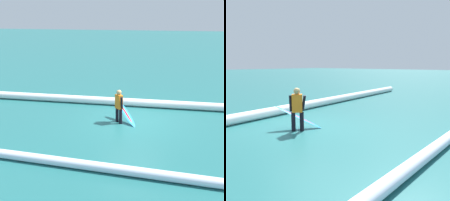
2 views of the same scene
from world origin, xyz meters
The scene contains 5 objects.
ground_plane centered at (0.00, 0.00, 0.00)m, with size 171.33×171.33×0.00m, color #206061.
surfer centered at (0.60, 0.28, 0.82)m, with size 0.40×0.46×1.47m.
surfboard centered at (0.36, 0.04, 0.41)m, with size 1.30×1.42×0.84m.
wave_crest_foreground centered at (-1.43, -2.40, 0.20)m, with size 0.40×0.40×21.37m, color white.
wave_crest_midground centered at (2.85, 4.50, 0.15)m, with size 0.30×0.30×22.76m, color white.
Camera 1 is at (-2.20, 12.10, 4.48)m, focal length 47.43 mm.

